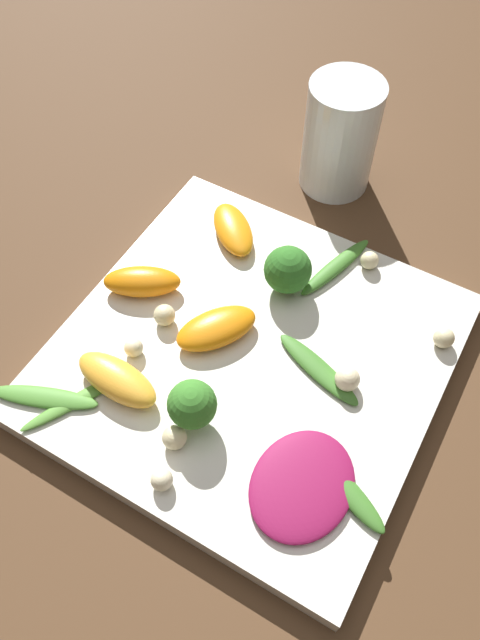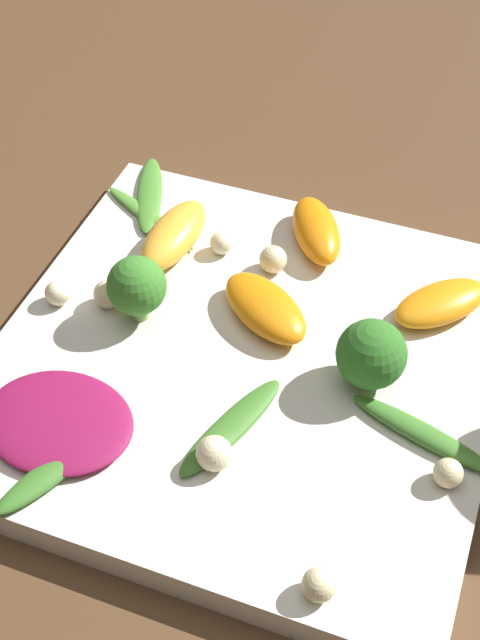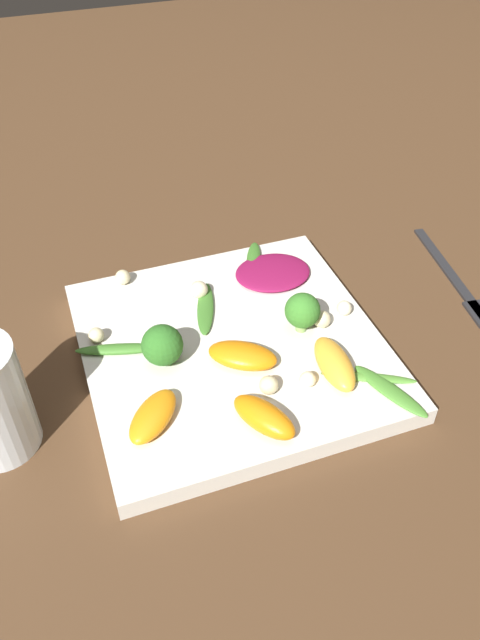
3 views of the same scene
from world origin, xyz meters
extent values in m
plane|color=#4C331E|center=(0.00, 0.00, 0.00)|extent=(2.40, 2.40, 0.00)
cube|color=silver|center=(0.00, 0.00, 0.01)|extent=(0.28, 0.28, 0.02)
cylinder|color=white|center=(-0.22, -0.03, 0.05)|extent=(0.07, 0.07, 0.11)
ellipsoid|color=maroon|center=(0.08, 0.08, 0.02)|extent=(0.09, 0.07, 0.01)
ellipsoid|color=orange|center=(0.00, -0.03, 0.03)|extent=(0.07, 0.06, 0.02)
ellipsoid|color=#FCAD33|center=(0.08, -0.07, 0.03)|extent=(0.03, 0.07, 0.02)
ellipsoid|color=orange|center=(-0.01, -0.11, 0.03)|extent=(0.06, 0.07, 0.02)
ellipsoid|color=orange|center=(-0.10, -0.07, 0.03)|extent=(0.06, 0.07, 0.02)
cylinder|color=#84AD5B|center=(0.07, -0.01, 0.03)|extent=(0.01, 0.01, 0.02)
sphere|color=#387A28|center=(0.07, -0.01, 0.04)|extent=(0.04, 0.04, 0.04)
cylinder|color=#84AD5B|center=(-0.07, -0.01, 0.03)|extent=(0.01, 0.01, 0.01)
sphere|color=#2D6B23|center=(-0.07, -0.01, 0.04)|extent=(0.04, 0.04, 0.04)
ellipsoid|color=#3D7528|center=(0.07, 0.11, 0.02)|extent=(0.04, 0.07, 0.01)
ellipsoid|color=#3D7528|center=(-0.11, 0.02, 0.02)|extent=(0.08, 0.04, 0.01)
ellipsoid|color=#47842D|center=(0.11, -0.11, 0.02)|extent=(0.05, 0.08, 0.01)
ellipsoid|color=#518E33|center=(0.10, -0.09, 0.02)|extent=(0.08, 0.05, 0.00)
ellipsoid|color=#3D7528|center=(-0.01, 0.05, 0.02)|extent=(0.04, 0.08, 0.01)
sphere|color=beige|center=(-0.01, 0.08, 0.03)|extent=(0.02, 0.02, 0.02)
sphere|color=beige|center=(-0.08, 0.13, 0.03)|extent=(0.02, 0.02, 0.02)
sphere|color=beige|center=(0.09, -0.01, 0.03)|extent=(0.02, 0.02, 0.02)
sphere|color=beige|center=(0.01, -0.07, 0.03)|extent=(0.02, 0.02, 0.02)
sphere|color=beige|center=(0.12, 0.00, 0.03)|extent=(0.02, 0.02, 0.02)
sphere|color=beige|center=(0.05, -0.08, 0.03)|extent=(0.01, 0.01, 0.01)
sphere|color=beige|center=(-0.12, 0.05, 0.03)|extent=(0.02, 0.02, 0.02)
camera|label=1|loc=(0.22, 0.12, 0.43)|focal=35.00mm
camera|label=2|loc=(-0.11, 0.32, 0.40)|focal=50.00mm
camera|label=3|loc=(-0.14, -0.41, 0.44)|focal=35.00mm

